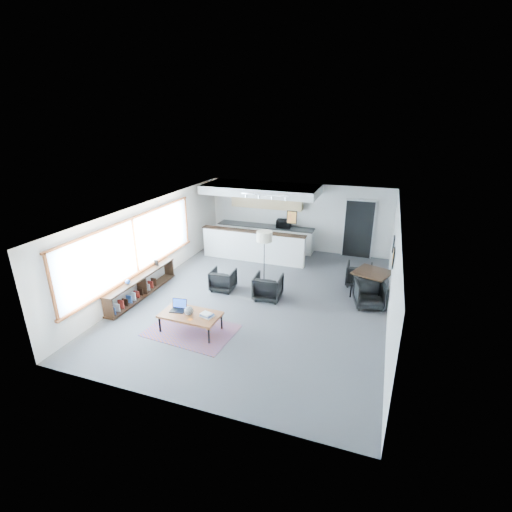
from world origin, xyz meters
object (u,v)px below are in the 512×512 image
(armchair_left, at_px, (223,279))
(dining_table, at_px, (372,274))
(laptop, at_px, (179,307))
(floor_lamp, at_px, (264,238))
(coffee_table, at_px, (190,315))
(dining_chair_near, at_px, (370,295))
(ceramic_pot, at_px, (189,311))
(armchair_right, at_px, (268,286))
(dining_chair_far, at_px, (359,275))
(book_stack, at_px, (207,315))
(microwave, at_px, (284,223))

(armchair_left, distance_m, dining_table, 4.37)
(armchair_left, relative_size, dining_table, 0.59)
(laptop, relative_size, floor_lamp, 0.24)
(coffee_table, relative_size, dining_chair_near, 2.15)
(dining_table, bearing_deg, dining_chair_near, -90.00)
(ceramic_pot, distance_m, dining_chair_near, 4.93)
(armchair_right, bearing_deg, dining_chair_far, -146.48)
(armchair_right, relative_size, dining_chair_near, 1.15)
(laptop, xyz_separation_m, ceramic_pot, (0.36, -0.15, 0.03))
(laptop, height_order, book_stack, laptop)
(ceramic_pot, bearing_deg, dining_table, 40.34)
(coffee_table, height_order, dining_chair_near, dining_chair_near)
(coffee_table, distance_m, laptop, 0.39)
(book_stack, height_order, armchair_right, armchair_right)
(laptop, relative_size, armchair_left, 0.56)
(dining_chair_far, bearing_deg, ceramic_pot, 47.95)
(ceramic_pot, xyz_separation_m, armchair_left, (-0.20, 2.43, -0.23))
(ceramic_pot, height_order, dining_chair_near, ceramic_pot)
(book_stack, xyz_separation_m, microwave, (0.13, 6.35, 0.60))
(coffee_table, bearing_deg, microwave, 86.43)
(armchair_left, bearing_deg, coffee_table, 90.82)
(coffee_table, xyz_separation_m, armchair_right, (1.25, 2.29, -0.04))
(ceramic_pot, xyz_separation_m, microwave, (0.58, 6.42, 0.53))
(floor_lamp, bearing_deg, book_stack, -96.07)
(laptop, xyz_separation_m, dining_chair_near, (4.40, 2.67, -0.21))
(floor_lamp, bearing_deg, ceramic_pot, -103.28)
(laptop, distance_m, floor_lamp, 3.54)
(laptop, xyz_separation_m, dining_table, (4.40, 3.28, 0.17))
(floor_lamp, bearing_deg, armchair_left, -136.82)
(floor_lamp, xyz_separation_m, dining_chair_far, (2.84, 0.77, -1.13))
(laptop, distance_m, dining_chair_near, 5.15)
(armchair_left, distance_m, dining_chair_near, 4.26)
(dining_chair_near, bearing_deg, book_stack, -156.59)
(armchair_left, bearing_deg, ceramic_pot, 90.62)
(laptop, bearing_deg, ceramic_pot, -29.71)
(coffee_table, xyz_separation_m, armchair_left, (-0.20, 2.38, -0.08))
(armchair_right, bearing_deg, microwave, -84.08)
(ceramic_pot, xyz_separation_m, book_stack, (0.44, 0.07, -0.07))
(coffee_table, distance_m, armchair_left, 2.39)
(laptop, bearing_deg, dining_table, 29.25)
(dining_chair_near, relative_size, dining_chair_far, 1.06)
(armchair_right, bearing_deg, ceramic_pot, 58.31)
(dining_table, relative_size, dining_chair_far, 1.85)
(laptop, relative_size, armchair_right, 0.51)
(armchair_right, relative_size, microwave, 1.43)
(dining_chair_near, distance_m, dining_chair_far, 1.38)
(laptop, relative_size, dining_chair_far, 0.62)
(floor_lamp, bearing_deg, microwave, 94.06)
(coffee_table, xyz_separation_m, dining_chair_far, (3.63, 4.08, -0.11))
(armchair_right, height_order, dining_table, armchair_right)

